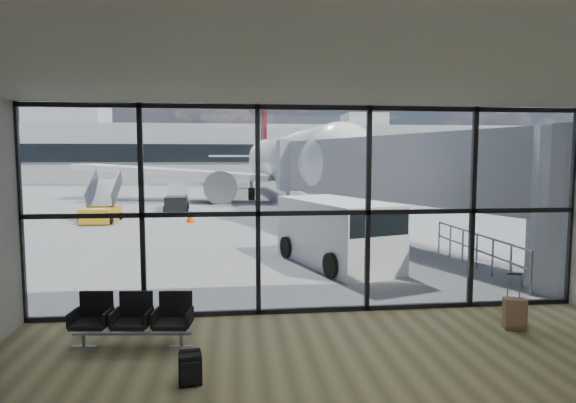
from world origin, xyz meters
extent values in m
plane|color=slate|center=(0.00, 40.00, 0.00)|extent=(220.00, 220.00, 0.00)
cube|color=silver|center=(0.00, -4.00, 4.50)|extent=(12.00, 8.00, 0.02)
cube|color=beige|center=(0.00, -8.00, 2.25)|extent=(12.00, 0.02, 4.50)
cube|color=white|center=(0.00, 0.00, 2.25)|extent=(12.00, 0.04, 4.50)
cube|color=black|center=(0.00, 0.00, 0.06)|extent=(12.00, 0.12, 0.10)
cube|color=black|center=(0.00, 0.00, 2.20)|extent=(12.00, 0.12, 0.10)
cube|color=black|center=(0.00, 0.00, 4.44)|extent=(12.00, 0.12, 0.10)
cube|color=black|center=(-6.00, 0.00, 2.25)|extent=(0.10, 0.12, 4.50)
cube|color=black|center=(-3.60, 0.00, 2.25)|extent=(0.10, 0.12, 4.50)
cube|color=black|center=(-1.20, 0.00, 2.25)|extent=(0.10, 0.12, 4.50)
cube|color=black|center=(1.20, 0.00, 2.25)|extent=(0.10, 0.12, 4.50)
cube|color=black|center=(3.60, 0.00, 2.25)|extent=(0.10, 0.12, 4.50)
cube|color=black|center=(6.00, 0.00, 2.25)|extent=(0.10, 0.12, 4.50)
cube|color=#9C9EA1|center=(4.55, 8.00, 3.00)|extent=(7.45, 14.81, 2.40)
cube|color=#9C9EA1|center=(1.90, 15.00, 3.00)|extent=(2.60, 2.20, 2.60)
cylinder|color=gray|center=(1.10, 15.00, 0.90)|extent=(0.20, 0.20, 1.80)
cylinder|color=gray|center=(2.70, 15.00, 0.90)|extent=(0.20, 0.20, 1.80)
cylinder|color=black|center=(1.90, 15.00, 0.25)|extent=(1.80, 0.56, 0.56)
cylinder|color=gray|center=(5.60, 0.80, 0.55)|extent=(0.06, 0.06, 1.10)
cylinder|color=gray|center=(5.60, 1.70, 0.55)|extent=(0.06, 0.06, 1.10)
cylinder|color=gray|center=(5.60, 2.60, 0.55)|extent=(0.06, 0.06, 1.10)
cylinder|color=gray|center=(5.60, 3.50, 0.55)|extent=(0.06, 0.06, 1.10)
cylinder|color=gray|center=(5.60, 4.40, 0.55)|extent=(0.06, 0.06, 1.10)
cylinder|color=gray|center=(5.60, 5.30, 0.55)|extent=(0.06, 0.06, 1.10)
cylinder|color=gray|center=(5.60, 6.20, 0.55)|extent=(0.06, 0.06, 1.10)
cylinder|color=gray|center=(5.60, 3.50, 1.08)|extent=(0.06, 5.40, 0.06)
cylinder|color=gray|center=(5.60, 3.50, 0.60)|extent=(0.06, 5.40, 0.06)
cube|color=#B0B0AB|center=(0.00, 62.00, 4.00)|extent=(80.00, 12.00, 8.00)
cube|color=black|center=(0.00, 55.90, 4.00)|extent=(80.00, 0.20, 2.40)
cube|color=#B0B0AB|center=(-25.00, 62.00, 9.50)|extent=(10.00, 8.00, 3.00)
cube|color=#B0B0AB|center=(18.00, 62.00, 9.00)|extent=(6.00, 6.00, 2.00)
cylinder|color=#382619|center=(-39.00, 72.00, 1.53)|extent=(0.50, 0.50, 3.06)
sphere|color=black|center=(-39.00, 72.00, 5.27)|extent=(5.61, 5.61, 5.61)
cylinder|color=#382619|center=(-33.00, 72.00, 1.71)|extent=(0.50, 0.50, 3.42)
sphere|color=black|center=(-33.00, 72.00, 5.89)|extent=(6.27, 6.27, 6.27)
cylinder|color=#382619|center=(-27.00, 72.00, 1.35)|extent=(0.50, 0.50, 2.70)
sphere|color=black|center=(-27.00, 72.00, 4.65)|extent=(4.95, 4.95, 4.95)
cylinder|color=#382619|center=(-21.00, 72.00, 1.53)|extent=(0.50, 0.50, 3.06)
sphere|color=black|center=(-21.00, 72.00, 5.27)|extent=(5.61, 5.61, 5.61)
cylinder|color=#382619|center=(-15.00, 72.00, 1.71)|extent=(0.50, 0.50, 3.42)
sphere|color=black|center=(-15.00, 72.00, 5.89)|extent=(6.27, 6.27, 6.27)
cube|color=gray|center=(-3.54, -1.55, 0.24)|extent=(2.13, 0.31, 0.04)
cube|color=black|center=(-4.26, -1.47, 0.43)|extent=(0.66, 0.62, 0.08)
cube|color=black|center=(-4.23, -1.20, 0.68)|extent=(0.61, 0.13, 0.53)
cube|color=black|center=(-3.54, -1.55, 0.43)|extent=(0.66, 0.62, 0.08)
cube|color=black|center=(-3.51, -1.28, 0.68)|extent=(0.61, 0.13, 0.53)
cube|color=black|center=(-2.81, -1.63, 0.43)|extent=(0.66, 0.62, 0.08)
cube|color=black|center=(-2.79, -1.36, 0.68)|extent=(0.61, 0.13, 0.53)
cylinder|color=gray|center=(-4.41, -1.45, 0.12)|extent=(0.06, 0.06, 0.24)
cylinder|color=gray|center=(-2.67, -1.64, 0.12)|extent=(0.06, 0.06, 0.24)
cube|color=black|center=(-2.38, -3.13, 0.23)|extent=(0.37, 0.26, 0.47)
cube|color=black|center=(-2.36, -3.26, 0.23)|extent=(0.28, 0.10, 0.32)
cylinder|color=black|center=(-2.39, -3.03, 0.47)|extent=(0.33, 0.13, 0.09)
cube|color=#806247|center=(3.77, -1.50, 0.33)|extent=(0.46, 0.34, 0.61)
cube|color=#806247|center=(3.73, -1.63, 0.33)|extent=(0.34, 0.13, 0.45)
cylinder|color=gray|center=(3.69, -1.36, 0.85)|extent=(0.03, 0.03, 0.51)
cylinder|color=gray|center=(3.91, -1.42, 0.85)|extent=(0.03, 0.03, 0.51)
cube|color=black|center=(3.80, -1.39, 1.09)|extent=(0.27, 0.10, 0.02)
cylinder|color=black|center=(3.69, -1.36, 0.03)|extent=(0.05, 0.07, 0.07)
cylinder|color=black|center=(3.91, -1.42, 0.03)|extent=(0.05, 0.07, 0.07)
cylinder|color=white|center=(2.63, 28.20, 3.16)|extent=(5.36, 31.70, 3.89)
sphere|color=white|center=(3.37, 12.44, 3.16)|extent=(3.89, 3.89, 3.89)
cone|color=white|center=(1.77, 46.58, 3.47)|extent=(4.18, 6.48, 3.89)
cube|color=black|center=(3.34, 13.07, 3.68)|extent=(2.37, 1.37, 0.53)
cube|color=white|center=(-6.35, 28.83, 2.26)|extent=(16.16, 7.62, 1.25)
cylinder|color=black|center=(-2.78, 26.89, 1.21)|extent=(2.37, 3.67, 2.21)
cube|color=white|center=(-1.56, 45.90, 3.58)|extent=(6.01, 2.81, 0.19)
cube|color=white|center=(11.51, 29.67, 2.26)|extent=(16.02, 8.92, 1.25)
cylinder|color=black|center=(8.14, 27.40, 1.21)|extent=(2.37, 3.67, 2.21)
cube|color=white|center=(5.16, 46.22, 3.58)|extent=(6.08, 3.30, 0.19)
cube|color=maroon|center=(1.77, 46.58, 6.94)|extent=(0.50, 4.01, 6.31)
cylinder|color=gray|center=(3.27, 14.54, 0.74)|extent=(0.21, 0.21, 1.47)
cylinder|color=black|center=(3.27, 14.54, 0.37)|extent=(0.30, 0.75, 0.74)
cylinder|color=black|center=(-0.33, 28.59, 0.47)|extent=(0.52, 1.03, 1.01)
cylinder|color=black|center=(5.55, 28.86, 0.47)|extent=(0.52, 1.03, 1.01)
cube|color=white|center=(1.53, 4.75, 1.02)|extent=(3.40, 5.10, 2.04)
cube|color=black|center=(2.07, 3.10, 1.58)|extent=(2.22, 1.77, 0.71)
cylinder|color=black|center=(1.03, 2.98, 0.36)|extent=(0.47, 0.76, 0.71)
cylinder|color=black|center=(2.97, 3.61, 0.36)|extent=(0.47, 0.76, 0.71)
cylinder|color=black|center=(0.08, 5.89, 0.36)|extent=(0.47, 0.76, 0.71)
cylinder|color=black|center=(2.02, 6.52, 0.36)|extent=(0.47, 0.76, 0.71)
cube|color=black|center=(-5.35, 20.76, 0.51)|extent=(1.49, 2.88, 0.94)
cube|color=black|center=(-5.43, 21.88, 1.22)|extent=(1.27, 2.40, 0.96)
cylinder|color=black|center=(-5.95, 19.79, 0.23)|extent=(0.22, 0.48, 0.47)
cylinder|color=black|center=(-4.64, 19.87, 0.23)|extent=(0.22, 0.48, 0.47)
cylinder|color=black|center=(-6.07, 21.65, 0.23)|extent=(0.22, 0.48, 0.47)
cylinder|color=black|center=(-4.76, 21.74, 0.23)|extent=(0.22, 0.48, 0.47)
cube|color=orange|center=(-8.70, 15.90, 0.42)|extent=(1.57, 2.66, 0.75)
cube|color=gray|center=(-8.68, 16.65, 1.50)|extent=(1.37, 2.16, 1.38)
cylinder|color=black|center=(-9.47, 14.98, 0.21)|extent=(0.20, 0.42, 0.41)
cylinder|color=black|center=(-7.97, 14.94, 0.21)|extent=(0.20, 0.42, 0.41)
cylinder|color=black|center=(-9.42, 16.85, 0.21)|extent=(0.20, 0.42, 0.41)
cylinder|color=black|center=(-7.92, 16.81, 0.21)|extent=(0.20, 0.42, 0.41)
cube|color=#FF530D|center=(-4.00, 15.24, 0.02)|extent=(0.46, 0.46, 0.03)
cone|color=#FF530D|center=(-4.00, 15.24, 0.33)|extent=(0.44, 0.44, 0.66)
cube|color=orange|center=(3.05, 14.78, 0.02)|extent=(0.47, 0.47, 0.03)
cone|color=orange|center=(3.05, 14.78, 0.33)|extent=(0.45, 0.45, 0.67)
cube|color=orange|center=(5.00, 12.05, 0.02)|extent=(0.47, 0.47, 0.03)
cone|color=orange|center=(5.00, 12.05, 0.33)|extent=(0.44, 0.44, 0.67)
camera|label=1|loc=(-1.69, -10.16, 3.39)|focal=30.00mm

